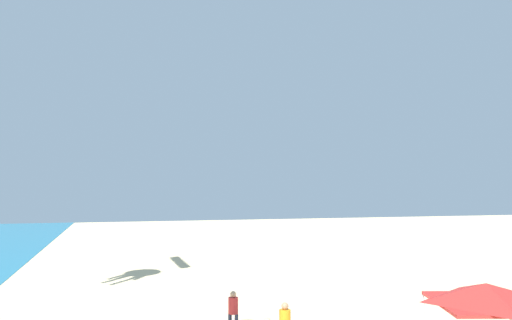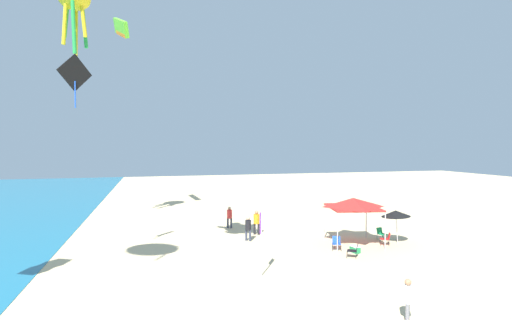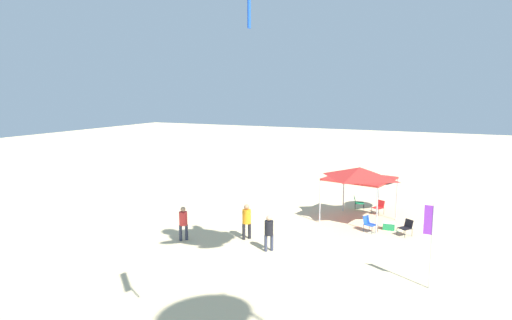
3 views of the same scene
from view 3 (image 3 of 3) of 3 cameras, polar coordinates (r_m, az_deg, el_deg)
name	(u,v)px [view 3 (image 3 of 3)]	position (r m, az deg, el deg)	size (l,w,h in m)	color
ground	(347,223)	(25.90, 11.50, -7.84)	(120.00, 120.00, 0.10)	beige
canopy_tent	(360,174)	(25.50, 13.13, -1.70)	(3.88, 3.68, 3.10)	#B7B7BC
beach_umbrella	(378,178)	(28.32, 15.38, -2.25)	(1.89, 1.90, 2.31)	silver
folding_chair_right_of_tent	(406,226)	(24.17, 18.67, -8.06)	(0.78, 0.81, 0.82)	black
folding_chair_facing_ocean	(369,223)	(24.27, 14.24, -7.79)	(0.78, 0.72, 0.82)	black
folding_chair_near_cooler	(358,202)	(28.54, 12.87, -5.23)	(0.73, 0.65, 0.82)	black
folding_chair_left_of_tent	(379,206)	(27.78, 15.45, -5.73)	(0.74, 0.79, 0.82)	black
cooler_box	(389,226)	(24.96, 16.61, -8.08)	(0.66, 0.47, 0.40)	#1E8C4C
banner_flag	(431,237)	(17.84, 21.42, -9.20)	(0.36, 0.06, 3.27)	silver
person_beachcomber	(183,221)	(22.36, -9.29, -7.66)	(0.40, 0.40, 1.70)	#33384C
person_watching_sky	(247,219)	(22.23, -1.21, -7.52)	(0.42, 0.42, 1.78)	black
person_by_tent	(269,230)	(20.67, 1.66, -8.97)	(0.40, 0.40, 1.68)	#33384C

